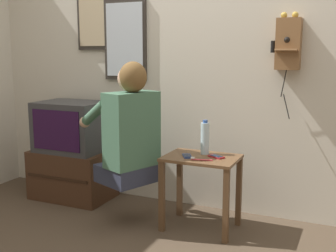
{
  "coord_description": "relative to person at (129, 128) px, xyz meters",
  "views": [
    {
      "loc": [
        1.35,
        -2.36,
        1.35
      ],
      "look_at": [
        0.06,
        0.5,
        0.79
      ],
      "focal_mm": 45.0,
      "sensor_mm": 36.0,
      "label": 1
    }
  ],
  "objects": [
    {
      "name": "television",
      "position": [
        -0.79,
        0.32,
        -0.1
      ],
      "size": [
        0.6,
        0.45,
        0.45
      ],
      "color": "#38383A",
      "rests_on": "tv_stand"
    },
    {
      "name": "tv_stand",
      "position": [
        -0.79,
        0.32,
        -0.55
      ],
      "size": [
        0.72,
        0.47,
        0.45
      ],
      "color": "#422819",
      "rests_on": "ground_plane"
    },
    {
      "name": "cell_phone_held",
      "position": [
        0.44,
        0.1,
        -0.2
      ],
      "size": [
        0.11,
        0.14,
        0.01
      ],
      "rotation": [
        0.0,
        0.0,
        0.54
      ],
      "color": "navy",
      "rests_on": "side_table"
    },
    {
      "name": "framed_picture",
      "position": [
        -0.7,
        0.59,
        0.84
      ],
      "size": [
        0.34,
        0.03,
        0.5
      ],
      "color": "#2D2823"
    },
    {
      "name": "person",
      "position": [
        0.0,
        0.0,
        0.0
      ],
      "size": [
        0.64,
        0.57,
        0.94
      ],
      "rotation": [
        0.0,
        0.0,
        1.18
      ],
      "color": "#2D3347",
      "rests_on": "ground_plane"
    },
    {
      "name": "ground_plane",
      "position": [
        0.22,
        -0.4,
        -0.77
      ],
      "size": [
        14.0,
        14.0,
        0.0
      ],
      "primitive_type": "plane",
      "color": "#4C3D2D"
    },
    {
      "name": "water_bottle",
      "position": [
        0.53,
        0.24,
        -0.08
      ],
      "size": [
        0.07,
        0.07,
        0.27
      ],
      "color": "silver",
      "rests_on": "side_table"
    },
    {
      "name": "toothbrush",
      "position": [
        0.56,
        0.04,
        -0.19
      ],
      "size": [
        0.16,
        0.05,
        0.02
      ],
      "rotation": [
        0.0,
        0.0,
        1.8
      ],
      "color": "#D83F4C",
      "rests_on": "side_table"
    },
    {
      "name": "wall_mirror",
      "position": [
        -0.36,
        0.58,
        0.68
      ],
      "size": [
        0.42,
        0.04,
        0.72
      ],
      "color": "#2D2823"
    },
    {
      "name": "cell_phone_spare",
      "position": [
        0.64,
        0.17,
        -0.2
      ],
      "size": [
        0.14,
        0.11,
        0.01
      ],
      "rotation": [
        0.0,
        0.0,
        1.1
      ],
      "color": "maroon",
      "rests_on": "side_table"
    },
    {
      "name": "side_table",
      "position": [
        0.53,
        0.15,
        -0.33
      ],
      "size": [
        0.55,
        0.4,
        0.57
      ],
      "color": "brown",
      "rests_on": "ground_plane"
    },
    {
      "name": "wall_phone_antique",
      "position": [
        1.07,
        0.54,
        0.64
      ],
      "size": [
        0.22,
        0.19,
        0.8
      ],
      "color": "brown"
    },
    {
      "name": "wall_back",
      "position": [
        0.22,
        0.63,
        0.5
      ],
      "size": [
        6.8,
        0.05,
        2.55
      ],
      "color": "beige",
      "rests_on": "ground_plane"
    }
  ]
}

